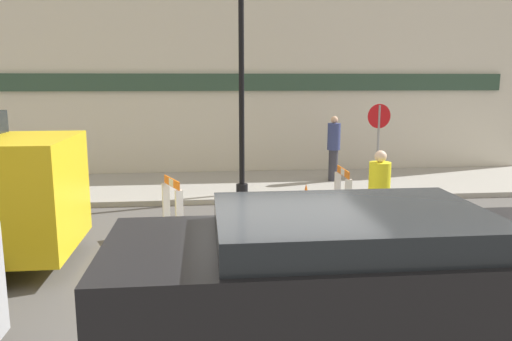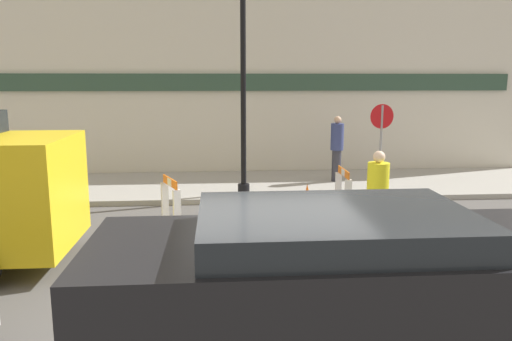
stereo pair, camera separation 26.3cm
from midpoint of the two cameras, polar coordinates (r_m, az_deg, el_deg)
The scene contains 13 objects.
ground_plane at distance 7.49m, azimuth 2.98°, elevation -12.29°, with size 60.00×60.00×0.00m, color #565451.
sidewalk_slab at distance 13.46m, azimuth -0.46°, elevation -1.71°, with size 18.00×3.56×0.13m.
storefront_facade at distance 15.01m, azimuth -0.98°, elevation 9.88°, with size 18.00×0.22×5.50m.
streetlamp_post at distance 11.97m, azimuth -0.85°, elevation 16.56°, with size 0.44×0.44×6.41m.
stop_sign at distance 12.69m, azimuth 14.70°, elevation 4.15°, with size 0.60×0.09×2.16m.
barricade_0 at distance 9.24m, azimuth -8.91°, elevation -4.06°, with size 0.42×0.78×1.13m.
barricade_1 at distance 10.70m, azimuth 10.61°, elevation -2.32°, with size 0.13×0.88×1.04m.
traffic_cone_0 at distance 9.72m, azimuth 9.64°, elevation -5.51°, with size 0.30×0.30×0.52m.
traffic_cone_1 at distance 11.57m, azimuth 6.51°, elevation -2.86°, with size 0.30×0.30×0.52m.
traffic_cone_2 at distance 8.29m, azimuth -1.66°, elevation -8.25°, with size 0.30×0.30×0.49m.
person_worker at distance 9.18m, azimuth 14.51°, elevation -2.60°, with size 0.53×0.53×1.65m.
person_pedestrian at distance 13.75m, azimuth 9.78°, elevation 2.72°, with size 0.47×0.47×1.78m.
parked_car_1 at distance 4.79m, azimuth 10.37°, elevation -13.26°, with size 4.43×1.98×1.73m.
Camera 2 is at (-0.79, -6.86, 2.88)m, focal length 35.00 mm.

